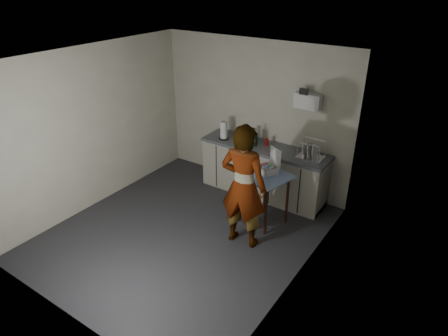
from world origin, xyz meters
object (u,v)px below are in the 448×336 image
Objects in this scene: soda_can at (267,142)px; paper_towel at (224,131)px; side_table at (266,181)px; dark_bottle at (253,135)px; dish_rack at (310,154)px; bakery_box at (268,167)px; standing_man at (243,187)px; soap_bottle at (255,137)px; kitchen_counter at (264,172)px.

soda_can is 0.38× the size of paper_towel.
side_table is 3.43× the size of dark_bottle.
side_table is 1.15m from dark_bottle.
bakery_box reaches higher than dish_rack.
side_table is 0.65m from standing_man.
side_table is 0.96m from soda_can.
soda_can is 0.83m from bakery_box.
paper_towel is (-0.48, -0.18, 0.03)m from dark_bottle.
side_table is at bearing -45.97° from bakery_box.
bakery_box is at bearing -44.74° from soap_bottle.
kitchen_counter is 0.97m from dish_rack.
soda_can is 0.30× the size of dish_rack.
kitchen_counter is 18.58× the size of soda_can.
side_table is (0.45, -0.75, 0.29)m from kitchen_counter.
soap_bottle is 0.84m from bakery_box.
paper_towel is at bearing -177.45° from bakery_box.
soap_bottle reaches higher than dish_rack.
soda_can is at bearing 87.29° from kitchen_counter.
kitchen_counter is 1.00m from paper_towel.
soda_can is 0.33× the size of bakery_box.
standing_man is 1.45m from dish_rack.
dish_rack reaches higher than soda_can.
dish_rack is at bearing -3.37° from dark_bottle.
standing_man reaches higher than kitchen_counter.
soap_bottle reaches higher than side_table.
dark_bottle is 0.51m from paper_towel.
standing_man is 5.77× the size of paper_towel.
soda_can is at bearing 134.23° from side_table.
paper_towel is at bearing -175.71° from dish_rack.
soda_can is at bearing -80.47° from standing_man.
side_table is 2.25× the size of bakery_box.
dark_bottle reaches higher than kitchen_counter.
dish_rack reaches higher than side_table.
dish_rack is 0.77m from bakery_box.
standing_man reaches higher than soda_can.
soap_bottle is at bearing 162.66° from bakery_box.
bakery_box is (-0.38, -0.67, -0.06)m from dish_rack.
side_table is 0.45× the size of standing_man.
paper_towel reaches higher than dark_bottle.
paper_towel reaches higher than bakery_box.
soap_bottle is 0.84× the size of bakery_box.
paper_towel is (-1.22, 0.65, 0.34)m from side_table.
side_table is at bearing -48.49° from dark_bottle.
kitchen_counter is at bearing 136.24° from side_table.
dark_bottle reaches higher than soda_can.
dark_bottle is 0.76× the size of paper_towel.
dish_rack is (0.38, 1.39, 0.06)m from standing_man.
bakery_box reaches higher than side_table.
soap_bottle is at bearing -51.44° from dark_bottle.
side_table is 2.05× the size of dish_rack.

